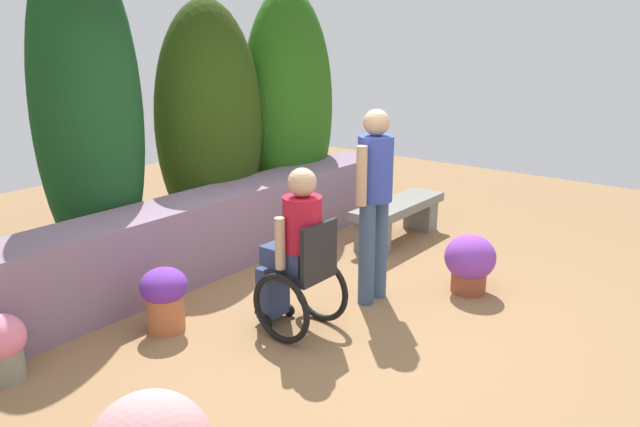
% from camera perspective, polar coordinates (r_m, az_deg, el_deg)
% --- Properties ---
extents(ground_plane, '(12.61, 12.61, 0.00)m').
position_cam_1_polar(ground_plane, '(5.17, 1.06, -9.90)').
color(ground_plane, olive).
extents(stone_retaining_wall, '(5.64, 0.58, 0.77)m').
position_cam_1_polar(stone_retaining_wall, '(6.10, -11.54, -2.12)').
color(stone_retaining_wall, gray).
rests_on(stone_retaining_wall, ground).
extents(hedge_backdrop, '(6.07, 1.05, 3.17)m').
position_cam_1_polar(hedge_backdrop, '(6.12, -18.39, 7.98)').
color(hedge_backdrop, '#316018').
rests_on(hedge_backdrop, ground).
extents(stone_bench, '(1.40, 0.41, 0.45)m').
position_cam_1_polar(stone_bench, '(7.03, 7.24, -0.12)').
color(stone_bench, slate).
rests_on(stone_bench, ground).
extents(person_in_wheelchair, '(0.53, 0.66, 1.33)m').
position_cam_1_polar(person_in_wheelchair, '(4.79, -2.11, -3.99)').
color(person_in_wheelchair, black).
rests_on(person_in_wheelchair, ground).
extents(person_standing_companion, '(0.49, 0.30, 1.69)m').
position_cam_1_polar(person_standing_companion, '(5.25, 5.07, 1.86)').
color(person_standing_companion, '#3C5373').
rests_on(person_standing_companion, ground).
extents(flower_pot_terracotta_by_wall, '(0.38, 0.38, 0.52)m').
position_cam_1_polar(flower_pot_terracotta_by_wall, '(5.06, -14.17, -7.35)').
color(flower_pot_terracotta_by_wall, '#BD673E').
rests_on(flower_pot_terracotta_by_wall, ground).
extents(flower_pot_red_accent, '(0.32, 0.32, 0.48)m').
position_cam_1_polar(flower_pot_red_accent, '(4.77, -27.27, -10.77)').
color(flower_pot_red_accent, gray).
rests_on(flower_pot_red_accent, ground).
extents(flower_pot_small_foreground, '(0.46, 0.46, 0.54)m').
position_cam_1_polar(flower_pot_small_foreground, '(5.76, 13.67, -4.39)').
color(flower_pot_small_foreground, brown).
rests_on(flower_pot_small_foreground, ground).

